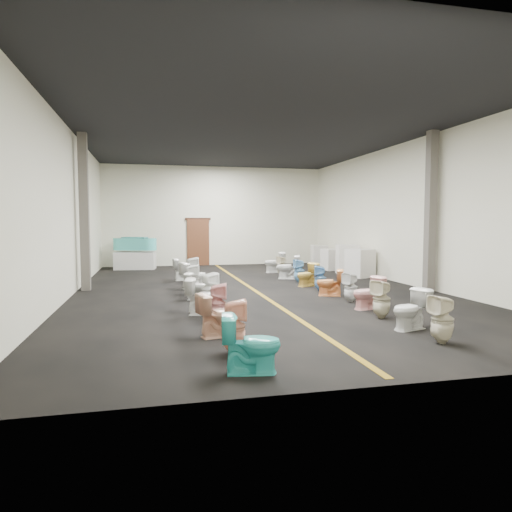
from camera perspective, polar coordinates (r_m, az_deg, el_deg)
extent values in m
plane|color=black|center=(13.35, -0.31, -4.24)|extent=(16.00, 16.00, 0.00)
plane|color=black|center=(13.44, -0.32, 15.10)|extent=(16.00, 16.00, 0.00)
plane|color=beige|center=(21.08, -5.12, 5.00)|extent=(10.00, 0.00, 10.00)
plane|color=beige|center=(5.68, 17.86, 6.86)|extent=(10.00, 0.00, 10.00)
plane|color=beige|center=(13.05, -22.36, 5.16)|extent=(0.00, 16.00, 16.00)
plane|color=beige|center=(15.11, 18.60, 5.09)|extent=(0.00, 16.00, 16.00)
cube|color=#876413|center=(13.34, -0.31, -4.23)|extent=(0.12, 15.60, 0.01)
cube|color=#562D19|center=(20.94, -7.24, 1.70)|extent=(1.00, 0.10, 2.10)
cube|color=#331C11|center=(20.93, -7.27, 4.63)|extent=(1.15, 0.08, 0.10)
cube|color=#59544C|center=(14.00, -20.68, 5.12)|extent=(0.25, 0.25, 4.50)
cube|color=#59544C|center=(13.71, 21.00, 5.14)|extent=(0.25, 0.25, 4.50)
cube|color=silver|center=(19.77, -14.87, -0.55)|extent=(1.74, 1.05, 0.73)
cube|color=#45C7C0|center=(19.72, -14.90, 1.44)|extent=(1.36, 1.05, 0.50)
cylinder|color=#45C7C0|center=(19.97, -16.49, 1.44)|extent=(0.66, 0.66, 0.50)
cylinder|color=#45C7C0|center=(19.49, -13.28, 1.43)|extent=(0.66, 0.66, 0.50)
cube|color=teal|center=(19.72, -14.92, 2.02)|extent=(1.10, 0.79, 0.20)
cube|color=silver|center=(16.75, 12.88, -0.88)|extent=(1.01, 1.01, 1.01)
cube|color=silver|center=(17.70, 11.40, -0.42)|extent=(0.98, 0.98, 1.11)
cube|color=silver|center=(19.07, 9.54, -0.43)|extent=(0.81, 0.81, 0.86)
cube|color=silver|center=(20.48, 7.91, 0.02)|extent=(0.73, 0.73, 0.94)
imported|color=#31B5B0|center=(6.04, -0.59, -10.92)|extent=(0.83, 0.56, 0.78)
imported|color=#ECA588|center=(6.92, -2.83, -8.80)|extent=(0.41, 0.41, 0.82)
imported|color=#ECB494|center=(7.93, -4.62, -7.34)|extent=(0.83, 0.60, 0.76)
imported|color=pink|center=(8.92, -4.87, -5.94)|extent=(0.41, 0.41, 0.79)
imported|color=white|center=(9.79, -6.49, -5.06)|extent=(0.85, 0.62, 0.78)
imported|color=white|center=(10.72, -5.88, -4.21)|extent=(0.48, 0.47, 0.80)
imported|color=silver|center=(11.65, -7.17, -3.80)|extent=(0.77, 0.61, 0.69)
imported|color=white|center=(12.57, -7.99, -2.92)|extent=(0.44, 0.43, 0.82)
imported|color=white|center=(13.63, -7.83, -2.43)|extent=(0.87, 0.66, 0.79)
imported|color=silver|center=(14.59, -8.05, -1.85)|extent=(0.44, 0.44, 0.86)
imported|color=white|center=(15.60, -8.96, -1.67)|extent=(0.77, 0.49, 0.75)
imported|color=beige|center=(8.05, 22.26, -7.34)|extent=(0.41, 0.40, 0.80)
imported|color=white|center=(8.86, 18.74, -6.35)|extent=(0.83, 0.61, 0.75)
imported|color=beige|center=(9.72, 15.42, -5.22)|extent=(0.48, 0.48, 0.79)
imported|color=#F3ACA7|center=(10.65, 13.81, -4.50)|extent=(0.80, 0.54, 0.75)
imported|color=silver|center=(11.51, 11.76, -3.86)|extent=(0.43, 0.43, 0.73)
imported|color=#F6964D|center=(12.36, 9.21, -3.29)|extent=(0.81, 0.64, 0.72)
imported|color=#639DD1|center=(13.16, 8.06, -2.78)|extent=(0.43, 0.42, 0.74)
imported|color=#E4BA4E|center=(14.10, 6.39, -2.34)|extent=(0.80, 0.63, 0.71)
imported|color=#77B5E2|center=(14.96, 5.44, -1.86)|extent=(0.38, 0.37, 0.77)
imported|color=silver|center=(15.85, 4.05, -1.39)|extent=(0.92, 0.71, 0.83)
imported|color=beige|center=(16.85, 3.25, -1.24)|extent=(0.42, 0.42, 0.72)
imported|color=white|center=(17.84, 2.31, -0.80)|extent=(0.79, 0.45, 0.80)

